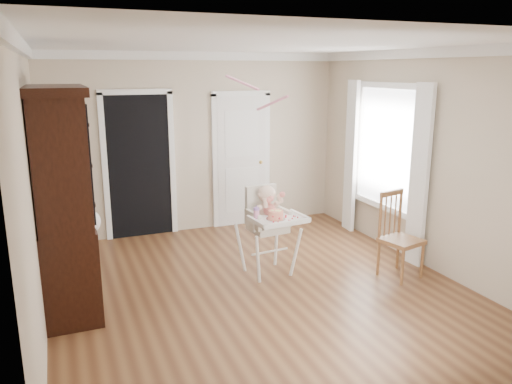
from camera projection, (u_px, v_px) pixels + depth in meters
name	position (u px, v px, depth m)	size (l,w,h in m)	color
floor	(260.00, 290.00, 5.67)	(5.00, 5.00, 0.00)	#54311C
ceiling	(261.00, 44.00, 5.03)	(5.00, 5.00, 0.00)	white
wall_back	(198.00, 143.00, 7.60)	(4.50, 4.50, 0.00)	#C3B398
wall_left	(32.00, 193.00, 4.53)	(5.00, 5.00, 0.00)	#C3B398
wall_right	(428.00, 161.00, 6.17)	(5.00, 5.00, 0.00)	#C3B398
crown_molding	(261.00, 50.00, 5.04)	(4.50, 5.00, 0.12)	white
doorway	(139.00, 163.00, 7.32)	(1.06, 0.05, 2.22)	black
closet_door	(242.00, 162.00, 7.91)	(0.96, 0.09, 2.13)	white
window_right	(384.00, 156.00, 6.88)	(0.13, 1.84, 2.30)	white
high_chair	(268.00, 220.00, 6.00)	(0.69, 0.83, 1.11)	white
baby	(267.00, 206.00, 5.98)	(0.34, 0.26, 0.51)	beige
cake	(276.00, 215.00, 5.73)	(0.23, 0.23, 0.10)	silver
sippy_cup	(256.00, 213.00, 5.76)	(0.07, 0.07, 0.17)	pink
china_cabinet	(64.00, 201.00, 5.06)	(0.61, 1.36, 2.29)	black
dining_chair	(399.00, 238.00, 5.98)	(0.51, 0.51, 1.03)	brown
streamer	(242.00, 83.00, 5.08)	(0.03, 0.50, 0.02)	pink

